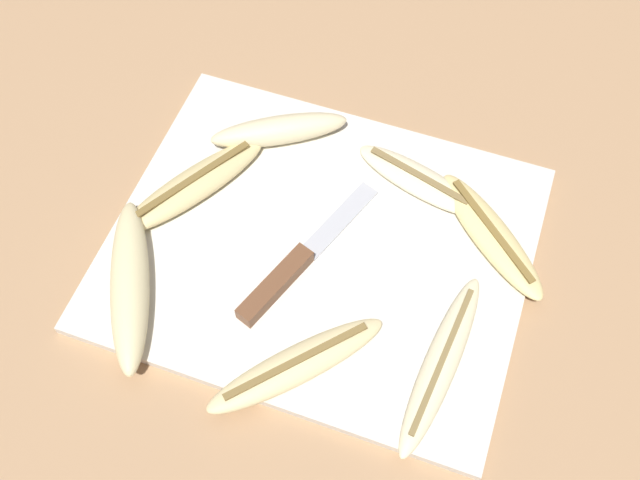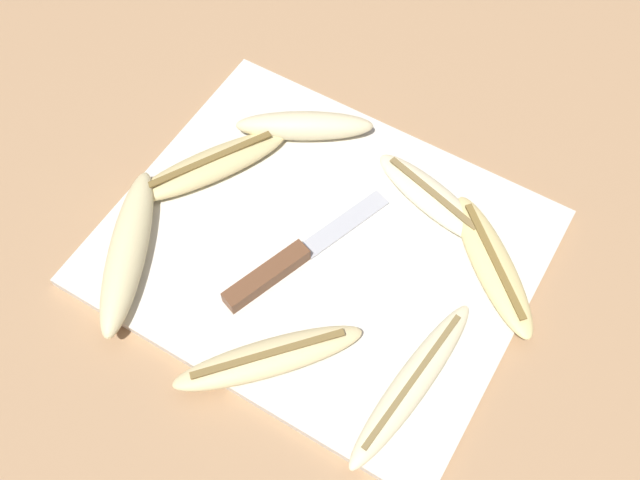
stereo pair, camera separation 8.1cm
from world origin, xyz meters
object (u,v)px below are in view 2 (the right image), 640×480
banana_bright_far (432,197)px  banana_ripe_center (269,358)px  banana_golden_short (493,264)px  banana_soft_right (128,251)px  knife (280,267)px  banana_spotted_left (211,165)px  banana_pale_long (412,383)px  banana_cream_curved (305,126)px

banana_bright_far → banana_ripe_center: size_ratio=0.95×
banana_golden_short → banana_soft_right: bearing=-150.9°
knife → banana_bright_far: size_ratio=1.29×
banana_spotted_left → banana_ripe_center: banana_spotted_left is taller
knife → banana_spotted_left: 0.15m
knife → banana_spotted_left: (-0.14, 0.07, 0.00)m
banana_soft_right → banana_spotted_left: size_ratio=1.06×
banana_pale_long → banana_golden_short: banana_pale_long is taller
banana_pale_long → banana_ripe_center: (-0.13, -0.05, 0.00)m
banana_pale_long → banana_golden_short: 0.16m
banana_ripe_center → banana_cream_curved: bearing=114.5°
knife → banana_soft_right: bearing=-134.6°
knife → banana_soft_right: size_ratio=1.06×
banana_bright_far → banana_golden_short: bearing=-25.1°
banana_bright_far → banana_ripe_center: banana_ripe_center is taller
banana_soft_right → banana_ripe_center: banana_soft_right is taller
banana_bright_far → banana_ripe_center: (-0.05, -0.25, 0.00)m
knife → banana_bright_far: (0.10, 0.16, 0.00)m
knife → banana_golden_short: bearing=51.0°
banana_pale_long → banana_soft_right: 0.33m
banana_golden_short → banana_cream_curved: 0.27m
banana_bright_far → banana_ripe_center: bearing=-101.6°
banana_spotted_left → banana_ripe_center: (0.18, -0.16, -0.00)m
banana_soft_right → banana_bright_far: size_ratio=1.21×
banana_cream_curved → banana_spotted_left: bearing=-122.2°
knife → banana_bright_far: 0.19m
banana_soft_right → banana_ripe_center: bearing=-6.6°
banana_pale_long → banana_bright_far: 0.22m
knife → banana_cream_curved: (-0.07, 0.17, 0.01)m
banana_golden_short → banana_cream_curved: banana_cream_curved is taller
banana_pale_long → banana_spotted_left: size_ratio=1.12×
banana_pale_long → banana_cream_curved: (-0.25, 0.21, 0.01)m
banana_spotted_left → banana_cream_curved: banana_cream_curved is taller
banana_soft_right → banana_golden_short: banana_soft_right is taller
banana_pale_long → banana_golden_short: size_ratio=1.30×
knife → banana_golden_short: (0.19, 0.12, 0.00)m
banana_spotted_left → banana_golden_short: banana_spotted_left is taller
banana_cream_curved → banana_ripe_center: 0.29m
knife → banana_golden_short: banana_golden_short is taller
banana_spotted_left → banana_cream_curved: 0.12m
banana_golden_short → knife: bearing=-148.6°
banana_soft_right → banana_bright_far: (0.25, 0.23, -0.01)m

